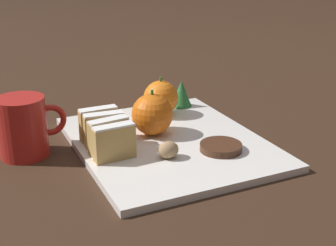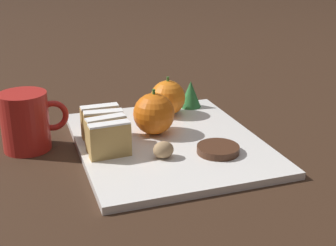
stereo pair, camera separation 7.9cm
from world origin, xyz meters
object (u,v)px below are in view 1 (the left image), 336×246
chocolate_cookie (221,147)px  coffee_mug (24,127)px  orange_far (152,114)px  walnut (168,150)px  orange_near (161,98)px

chocolate_cookie → coffee_mug: coffee_mug is taller
orange_far → chocolate_cookie: bearing=-57.2°
chocolate_cookie → coffee_mug: bearing=153.4°
orange_far → walnut: orange_far is taller
orange_far → orange_near: bearing=57.3°
walnut → orange_near: bearing=69.2°
orange_near → chocolate_cookie: 0.20m
walnut → coffee_mug: coffee_mug is taller
orange_near → chocolate_cookie: size_ratio=1.11×
orange_near → chocolate_cookie: bearing=-84.9°
orange_near → orange_far: 0.10m
orange_near → orange_far: size_ratio=0.94×
orange_near → chocolate_cookie: (0.02, -0.20, -0.03)m
orange_far → coffee_mug: (-0.21, 0.03, 0.00)m
orange_far → walnut: 0.11m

